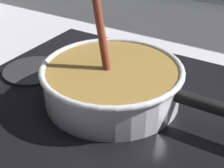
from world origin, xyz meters
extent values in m
cube|color=#B7B7BC|center=(0.00, 0.00, -0.02)|extent=(2.40, 1.60, 0.04)
cube|color=black|center=(0.03, 0.07, 0.01)|extent=(0.56, 0.48, 0.01)
torus|color=#592D0C|center=(0.03, 0.07, 0.02)|extent=(0.18, 0.18, 0.01)
cylinder|color=#262628|center=(-0.17, 0.07, 0.01)|extent=(0.13, 0.13, 0.01)
cylinder|color=silver|center=(0.03, 0.07, 0.04)|extent=(0.24, 0.24, 0.06)
cylinder|color=olive|center=(0.03, 0.07, 0.05)|extent=(0.23, 0.23, 0.06)
torus|color=silver|center=(0.03, 0.07, 0.08)|extent=(0.26, 0.26, 0.01)
cylinder|color=beige|center=(0.04, 0.11, 0.07)|extent=(0.03, 0.03, 0.01)
cylinder|color=#E5CC7A|center=(0.05, 0.06, 0.07)|extent=(0.03, 0.03, 0.01)
cylinder|color=#E5CC7A|center=(-0.01, 0.12, 0.07)|extent=(0.03, 0.03, 0.01)
cylinder|color=#E5CC7A|center=(0.06, 0.15, 0.07)|extent=(0.03, 0.03, 0.01)
cylinder|color=#EDD88C|center=(0.00, 0.05, 0.07)|extent=(0.03, 0.03, 0.01)
cylinder|color=maroon|center=(-0.01, 0.08, 0.18)|extent=(0.08, 0.05, 0.25)
cube|color=brown|center=(0.02, 0.07, 0.06)|extent=(0.05, 0.04, 0.01)
camera|label=1|loc=(0.29, -0.36, 0.35)|focal=52.21mm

